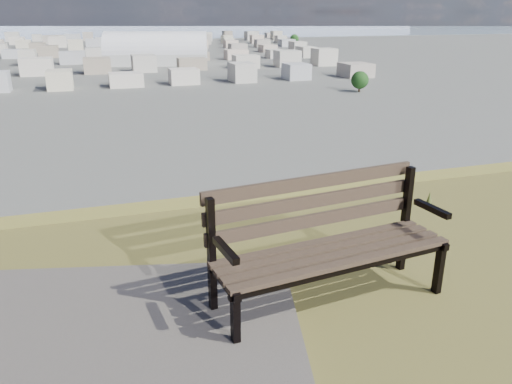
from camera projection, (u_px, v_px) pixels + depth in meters
name	position (u px, v px, depth m)	size (l,w,h in m)	color
park_bench	(326.00, 236.00, 4.03)	(2.01, 0.85, 1.02)	#433526
arena	(157.00, 54.00, 271.36)	(58.08, 34.63, 22.93)	silver
city_blocks	(91.00, 46.00, 362.94)	(395.00, 361.00, 7.00)	beige
city_trees	(44.00, 53.00, 287.36)	(406.52, 387.20, 9.98)	#372B1B
bay_water	(88.00, 29.00, 816.47)	(2400.00, 700.00, 0.12)	#9AB3C4
far_hills	(60.00, 13.00, 1240.18)	(2050.00, 340.00, 60.00)	#939AB7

